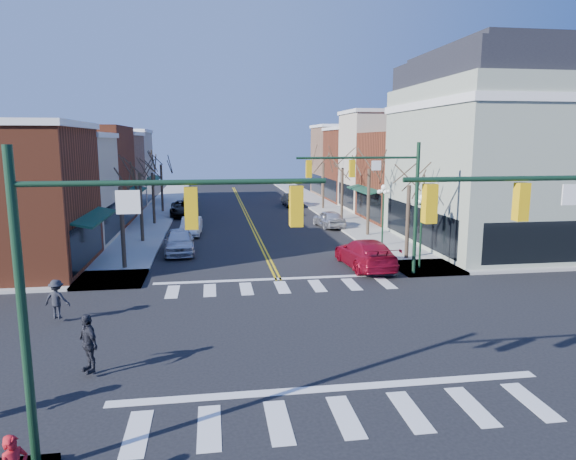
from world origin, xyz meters
name	(u,v)px	position (x,y,z in m)	size (l,w,h in m)	color
ground	(304,332)	(0.00, 0.00, 0.00)	(160.00, 160.00, 0.00)	black
sidewalk_left	(140,239)	(-8.75, 20.00, 0.07)	(3.50, 70.00, 0.15)	#9E9B93
sidewalk_right	(368,233)	(8.75, 20.00, 0.07)	(3.50, 70.00, 0.15)	#9E9B93
bldg_left_stucco_a	(37,192)	(-15.50, 19.50, 3.75)	(10.00, 7.00, 7.50)	#B8AE98
bldg_left_brick_b	(67,177)	(-15.50, 27.50, 4.25)	(10.00, 9.00, 8.50)	maroon
bldg_left_tan	(90,175)	(-15.50, 35.75, 3.90)	(10.00, 7.50, 7.80)	#936A51
bldg_left_stucco_b	(105,169)	(-15.50, 43.50, 4.10)	(10.00, 8.00, 8.20)	#B8AE98
bldg_right_brick_a	(422,177)	(15.50, 25.75, 4.00)	(10.00, 8.50, 8.00)	maroon
bldg_right_stucco	(393,163)	(15.50, 33.50, 5.00)	(10.00, 7.00, 10.00)	#B8AE98
bldg_right_brick_b	(371,166)	(15.50, 41.00, 4.25)	(10.00, 8.00, 8.50)	maroon
bldg_right_tan	(353,162)	(15.50, 49.00, 4.50)	(10.00, 8.00, 9.00)	#936A51
victorian_corner	(504,150)	(16.50, 14.50, 6.66)	(12.25, 14.25, 13.30)	#939C87
traffic_mast_near_left	(111,263)	(-5.55, -7.40, 4.71)	(6.60, 0.28, 7.20)	#14331E
traffic_mast_far_right	(383,190)	(5.55, 7.40, 4.71)	(6.60, 0.28, 7.20)	#14331E
lamppost_corner	(421,219)	(8.20, 8.50, 2.96)	(0.36, 0.36, 4.33)	#14331E
lamppost_midblock	(383,205)	(8.20, 15.00, 2.96)	(0.36, 0.36, 4.33)	#14331E
tree_left_a	(123,229)	(-8.40, 11.00, 2.38)	(0.24, 0.24, 4.76)	#382B21
tree_left_b	(141,208)	(-8.40, 19.00, 2.52)	(0.24, 0.24, 5.04)	#382B21
tree_left_c	(153,199)	(-8.40, 27.00, 2.27)	(0.24, 0.24, 4.55)	#382B21
tree_left_d	(162,189)	(-8.40, 35.00, 2.45)	(0.24, 0.24, 4.90)	#382B21
tree_right_a	(408,223)	(8.40, 11.00, 2.31)	(0.24, 0.24, 4.62)	#382B21
tree_right_b	(368,203)	(8.40, 19.00, 2.59)	(0.24, 0.24, 5.18)	#382B21
tree_right_c	(342,195)	(8.40, 27.00, 2.42)	(0.24, 0.24, 4.83)	#382B21
tree_right_d	(323,186)	(8.40, 35.00, 2.48)	(0.24, 0.24, 4.97)	#382B21
car_left_near	(179,241)	(-5.57, 14.98, 0.81)	(1.91, 4.75, 1.62)	silver
car_left_mid	(191,226)	(-5.03, 21.60, 0.69)	(1.45, 4.17, 1.37)	white
car_left_far	(184,208)	(-6.14, 32.04, 0.76)	(2.52, 5.46, 1.52)	black
car_right_near	(365,253)	(5.33, 9.54, 0.84)	(2.34, 5.76, 1.67)	maroon
car_right_mid	(329,219)	(6.40, 23.57, 0.74)	(1.74, 4.33, 1.48)	#BDBCC2
car_right_far	(291,200)	(5.43, 38.08, 0.75)	(1.60, 4.58, 1.51)	black
pedestrian_dark_a	(88,343)	(-7.30, -2.64, 1.07)	(1.08, 0.45, 1.85)	#22222A
pedestrian_dark_b	(57,299)	(-9.69, 2.62, 0.96)	(1.04, 0.60, 1.61)	black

